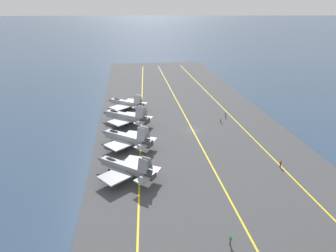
{
  "coord_description": "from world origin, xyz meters",
  "views": [
    {
      "loc": [
        -79.67,
        18.0,
        34.99
      ],
      "look_at": [
        -1.69,
        7.62,
        2.9
      ],
      "focal_mm": 32.0,
      "sensor_mm": 36.0,
      "label": 1
    }
  ],
  "objects": [
    {
      "name": "crew_blue_vest",
      "position": [
        9.41,
        -12.95,
        1.38
      ],
      "size": [
        0.28,
        0.4,
        1.78
      ],
      "color": "#383328",
      "rests_on": "carrier_deck"
    },
    {
      "name": "parked_jet_nearest",
      "position": [
        -23.45,
        19.68,
        2.87
      ],
      "size": [
        13.35,
        14.52,
        6.11
      ],
      "color": "gray",
      "rests_on": "carrier_deck"
    },
    {
      "name": "carrier_deck",
      "position": [
        0.0,
        0.0,
        0.2
      ],
      "size": [
        222.87,
        55.74,
        0.4
      ],
      "primitive_type": "cube",
      "color": "#424244",
      "rests_on": "ground"
    },
    {
      "name": "crew_red_vest",
      "position": [
        -23.78,
        -15.32,
        1.4
      ],
      "size": [
        0.38,
        0.45,
        1.83
      ],
      "color": "#232328",
      "rests_on": "carrier_deck"
    },
    {
      "name": "parked_jet_fourth",
      "position": [
        22.04,
        19.42,
        2.69
      ],
      "size": [
        13.52,
        14.65,
        5.83
      ],
      "color": "#A8AAAF",
      "rests_on": "carrier_deck"
    },
    {
      "name": "deck_stripe_centerline",
      "position": [
        0.0,
        0.0,
        0.4
      ],
      "size": [
        200.59,
        0.36,
        0.01
      ],
      "primitive_type": "cube",
      "color": "yellow",
      "rests_on": "carrier_deck"
    },
    {
      "name": "deck_stripe_edge_line",
      "position": [
        0.0,
        15.33,
        0.4
      ],
      "size": [
        200.24,
        12.45,
        0.01
      ],
      "primitive_type": "cube",
      "rotation": [
        0.0,
        0.0,
        -0.06
      ],
      "color": "yellow",
      "rests_on": "carrier_deck"
    },
    {
      "name": "parked_jet_second",
      "position": [
        -8.15,
        19.5,
        2.83
      ],
      "size": [
        13.56,
        15.25,
        6.52
      ],
      "color": "#93999E",
      "rests_on": "carrier_deck"
    },
    {
      "name": "deck_stripe_foul_line",
      "position": [
        0.0,
        -15.33,
        0.4
      ],
      "size": [
        200.56,
        3.88,
        0.01
      ],
      "primitive_type": "cube",
      "rotation": [
        0.0,
        0.0,
        0.02
      ],
      "color": "yellow",
      "rests_on": "carrier_deck"
    },
    {
      "name": "ground_plane",
      "position": [
        0.0,
        0.0,
        0.0
      ],
      "size": [
        2000.0,
        2000.0,
        0.0
      ],
      "primitive_type": "plane",
      "color": "#2D425B"
    },
    {
      "name": "crew_green_vest",
      "position": [
        -45.26,
        3.7,
        1.39
      ],
      "size": [
        0.46,
        0.42,
        1.81
      ],
      "color": "#4C473D",
      "rests_on": "carrier_deck"
    },
    {
      "name": "crew_yellow_vest",
      "position": [
        5.47,
        -10.16,
        1.4
      ],
      "size": [
        0.45,
        0.4,
        1.82
      ],
      "color": "#383328",
      "rests_on": "carrier_deck"
    },
    {
      "name": "parked_jet_third",
      "position": [
        7.58,
        19.68,
        2.96
      ],
      "size": [
        13.72,
        16.33,
        6.72
      ],
      "color": "#93999E",
      "rests_on": "carrier_deck"
    }
  ]
}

